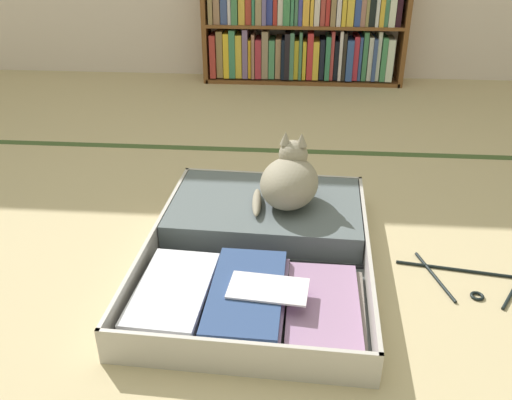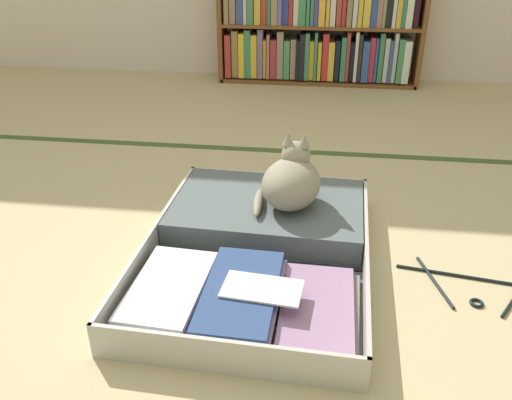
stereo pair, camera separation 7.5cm
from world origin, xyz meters
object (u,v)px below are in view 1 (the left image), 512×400
bookshelf (302,28)px  black_cat (290,180)px  clothes_hanger (474,279)px  open_suitcase (259,242)px

bookshelf → black_cat: 1.97m
black_cat → clothes_hanger: bearing=-24.3°
bookshelf → open_suitcase: bookshelf is taller
bookshelf → black_cat: bookshelf is taller
bookshelf → black_cat: bearing=-90.9°
open_suitcase → black_cat: black_cat is taller
bookshelf → open_suitcase: bearing=-93.4°
open_suitcase → black_cat: 0.25m
open_suitcase → clothes_hanger: open_suitcase is taller
clothes_hanger → open_suitcase: bearing=172.0°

